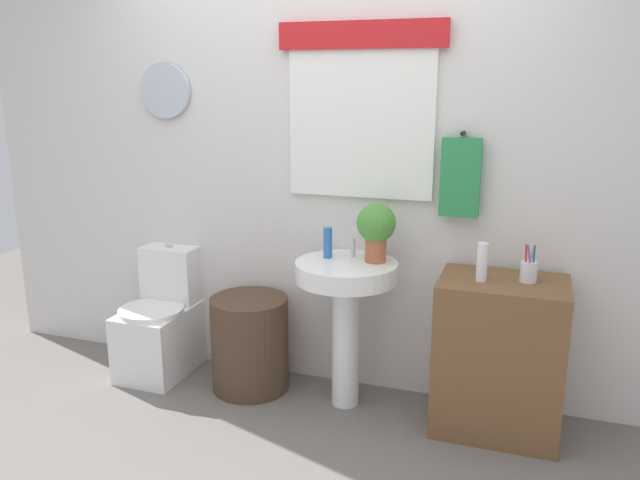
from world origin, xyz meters
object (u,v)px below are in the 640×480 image
Objects in this scene: toilet at (161,325)px; lotion_bottle at (482,262)px; soap_bottle at (328,243)px; pedestal_sink at (346,297)px; toothbrush_cup at (529,271)px; wooden_cabinet at (499,356)px; potted_plant at (376,227)px; laundry_hamper at (250,343)px.

toilet is 1.96m from lotion_bottle.
toilet is 1.21m from soap_bottle.
toothbrush_cup is (0.90, 0.02, 0.23)m from pedestal_sink.
toothbrush_cup reaches higher than toilet.
toilet is at bearing 178.35° from pedestal_sink.
toilet is at bearing 179.61° from toothbrush_cup.
wooden_cabinet is at bearing -169.52° from toothbrush_cup.
wooden_cabinet is 4.19× the size of lotion_bottle.
pedestal_sink is 2.61× the size of potted_plant.
pedestal_sink is (0.57, 0.00, 0.34)m from laundry_hamper.
soap_bottle is 0.90× the size of toothbrush_cup.
toothbrush_cup is at bearing 0.77° from laundry_hamper.
toilet reaches higher than laundry_hamper.
soap_bottle is at bearing 6.33° from laundry_hamper.
wooden_cabinet is 4.28× the size of toothbrush_cup.
toilet is 1.98m from wooden_cabinet.
lotion_bottle is at bearing -6.34° from soap_bottle.
pedestal_sink is 0.74m from lotion_bottle.
potted_plant reaches higher than toothbrush_cup.
soap_bottle is at bearing 157.38° from pedestal_sink.
wooden_cabinet is (1.97, -0.03, 0.10)m from toilet.
laundry_hamper is 1.37m from wooden_cabinet.
laundry_hamper is at bearing -179.23° from toothbrush_cup.
lotion_bottle is at bearing -10.31° from potted_plant.
wooden_cabinet reaches higher than laundry_hamper.
lotion_bottle is at bearing -2.27° from toilet.
lotion_bottle is (0.55, -0.10, -0.11)m from potted_plant.
potted_plant is 0.57m from lotion_bottle.
pedestal_sink is 4.89× the size of soap_bottle.
toothbrush_cup is at bearing 10.48° from wooden_cabinet.
wooden_cabinet is 0.89m from potted_plant.
wooden_cabinet is at bearing -0.98° from toilet.
potted_plant is at bearing 177.00° from toothbrush_cup.
lotion_bottle is 1.02× the size of toothbrush_cup.
soap_bottle is 0.28m from potted_plant.
wooden_cabinet is 1.04m from soap_bottle.
potted_plant reaches higher than toilet.
pedestal_sink is 0.41m from potted_plant.
potted_plant reaches higher than pedestal_sink.
potted_plant is (0.26, 0.01, 0.10)m from soap_bottle.
potted_plant reaches higher than lotion_bottle.
potted_plant is at bearing 169.69° from lotion_bottle.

